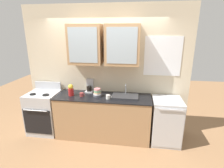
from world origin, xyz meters
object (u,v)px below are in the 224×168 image
object	(u,v)px
cup_near_bowls	(82,95)
coffee_maker	(90,87)
stove_range	(44,112)
bowl_stack	(97,93)
cup_near_sink	(108,97)
vase	(71,90)
dishwasher	(166,121)
sink_faucet	(125,96)

from	to	relation	value
cup_near_bowls	coffee_maker	size ratio (longest dim) A/B	0.39
cup_near_bowls	coffee_maker	xyz separation A→B (m)	(0.09, 0.32, 0.07)
stove_range	cup_near_bowls	distance (m)	1.05
bowl_stack	cup_near_sink	size ratio (longest dim) A/B	1.49
cup_near_sink	cup_near_bowls	bearing A→B (deg)	174.24
bowl_stack	stove_range	bearing A→B (deg)	179.44
vase	cup_near_bowls	bearing A→B (deg)	-5.04
coffee_maker	stove_range	bearing A→B (deg)	-165.94
vase	cup_near_bowls	distance (m)	0.25
cup_near_bowls	dishwasher	xyz separation A→B (m)	(1.75, 0.06, -0.50)
sink_faucet	coffee_maker	distance (m)	0.84
stove_range	cup_near_bowls	size ratio (longest dim) A/B	9.92
cup_near_bowls	bowl_stack	bearing A→B (deg)	9.48
dishwasher	coffee_maker	world-z (taller)	coffee_maker
stove_range	coffee_maker	size ratio (longest dim) A/B	3.83
cup_near_bowls	sink_faucet	bearing A→B (deg)	6.96
stove_range	sink_faucet	world-z (taller)	sink_faucet
cup_near_sink	dishwasher	xyz separation A→B (m)	(1.19, 0.12, -0.51)
bowl_stack	sink_faucet	bearing A→B (deg)	5.53
vase	dishwasher	world-z (taller)	vase
sink_faucet	cup_near_sink	xyz separation A→B (m)	(-0.33, -0.17, 0.02)
bowl_stack	coffee_maker	distance (m)	0.36
bowl_stack	coffee_maker	world-z (taller)	coffee_maker
bowl_stack	dishwasher	bearing A→B (deg)	0.32
coffee_maker	vase	bearing A→B (deg)	-137.35
vase	cup_near_sink	distance (m)	0.81
bowl_stack	cup_near_bowls	xyz separation A→B (m)	(-0.32, -0.05, -0.04)
stove_range	bowl_stack	xyz separation A→B (m)	(1.25, -0.01, 0.54)
stove_range	vase	size ratio (longest dim) A/B	4.50
sink_faucet	cup_near_bowls	xyz separation A→B (m)	(-0.90, -0.11, 0.02)
cup_near_bowls	coffee_maker	bearing A→B (deg)	74.65
vase	cup_near_bowls	world-z (taller)	vase
cup_near_sink	cup_near_bowls	size ratio (longest dim) A/B	1.05
bowl_stack	coffee_maker	size ratio (longest dim) A/B	0.60
stove_range	coffee_maker	xyz separation A→B (m)	(1.01, 0.25, 0.57)
bowl_stack	vase	size ratio (longest dim) A/B	0.71
vase	cup_near_sink	size ratio (longest dim) A/B	2.10
stove_range	coffee_maker	world-z (taller)	coffee_maker
cup_near_bowls	dishwasher	bearing A→B (deg)	2.02
dishwasher	sink_faucet	bearing A→B (deg)	176.80
stove_range	cup_near_sink	bearing A→B (deg)	-4.72
cup_near_sink	coffee_maker	distance (m)	0.61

